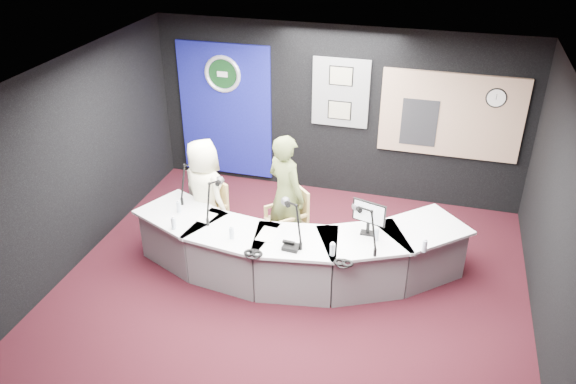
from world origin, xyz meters
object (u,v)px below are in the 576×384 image
(armchair_left, at_px, (207,215))
(armchair_right, at_px, (286,221))
(person_woman, at_px, (286,195))
(broadcast_desk, at_px, (294,250))
(person_man, at_px, (205,193))

(armchair_left, relative_size, armchair_right, 0.94)
(armchair_left, bearing_deg, person_woman, 40.51)
(armchair_right, xyz_separation_m, person_woman, (0.00, 0.00, 0.42))
(armchair_left, distance_m, armchair_right, 1.16)
(broadcast_desk, xyz_separation_m, person_man, (-1.41, 0.40, 0.43))
(armchair_left, relative_size, person_woman, 0.50)
(person_woman, bearing_deg, person_man, 38.94)
(armchair_right, xyz_separation_m, person_man, (-1.16, -0.13, 0.34))
(person_man, bearing_deg, armchair_left, -0.00)
(broadcast_desk, relative_size, person_man, 2.78)
(armchair_right, distance_m, person_woman, 0.42)
(armchair_left, height_order, armchair_right, armchair_right)
(broadcast_desk, height_order, person_woman, person_woman)
(person_man, bearing_deg, armchair_right, -143.73)
(armchair_left, bearing_deg, broadcast_desk, 18.45)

